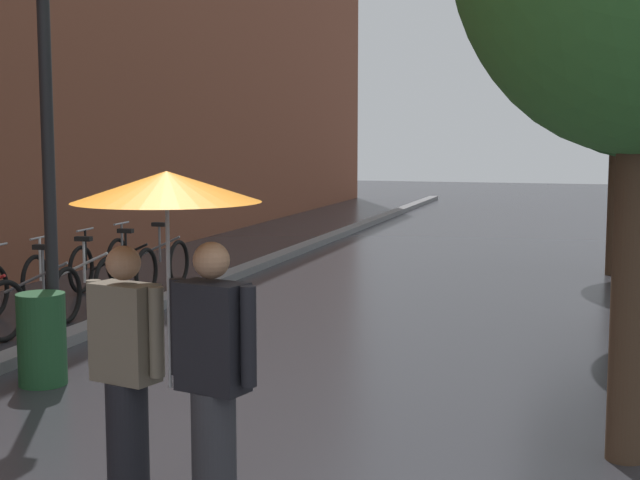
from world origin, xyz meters
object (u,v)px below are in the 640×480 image
street_tree_2 (621,54)px  parked_bicycle_3 (29,291)px  parked_bicycle_4 (71,280)px  couple_under_umbrella (168,292)px  street_lamp_post (47,131)px  parked_bicycle_5 (113,269)px  litter_bin (42,339)px  street_tree_1 (638,2)px  parked_bicycle_6 (148,260)px

street_tree_2 → parked_bicycle_3: street_tree_2 is taller
parked_bicycle_4 → couple_under_umbrella: (4.25, -5.66, 1.00)m
street_tree_2 → street_lamp_post: (-5.23, -8.05, -1.23)m
parked_bicycle_5 → street_lamp_post: size_ratio=0.28×
couple_under_umbrella → street_lamp_post: (-2.57, 2.71, 0.95)m
street_tree_2 → parked_bicycle_4: street_tree_2 is taller
couple_under_umbrella → litter_bin: 3.51m
couple_under_umbrella → street_lamp_post: size_ratio=0.53×
street_lamp_post → parked_bicycle_4: bearing=119.7°
parked_bicycle_3 → litter_bin: 3.01m
street_tree_1 → parked_bicycle_5: street_tree_1 is taller
parked_bicycle_3 → couple_under_umbrella: (4.26, -4.74, 1.00)m
parked_bicycle_3 → parked_bicycle_5: (0.04, 1.97, 0.00)m
parked_bicycle_6 → couple_under_umbrella: size_ratio=0.53×
litter_bin → street_tree_2: bearing=58.8°
street_tree_2 → parked_bicycle_4: 9.16m
street_tree_1 → parked_bicycle_5: (-6.96, 0.42, -3.39)m
parked_bicycle_6 → street_lamp_post: 5.58m
street_tree_1 → parked_bicycle_6: bearing=168.5°
parked_bicycle_5 → street_lamp_post: bearing=-67.7°
litter_bin → street_tree_1: bearing=37.3°
litter_bin → parked_bicycle_6: bearing=107.9°
street_tree_1 → parked_bicycle_3: (-7.00, -1.55, -3.39)m
parked_bicycle_4 → parked_bicycle_5: (0.04, 1.05, 0.00)m
parked_bicycle_6 → litter_bin: parked_bicycle_6 is taller
street_tree_2 → parked_bicycle_3: (-6.91, -6.02, -3.18)m
parked_bicycle_3 → litter_bin: size_ratio=1.31×
street_tree_2 → couple_under_umbrella: street_tree_2 is taller
street_tree_2 → couple_under_umbrella: 11.30m
couple_under_umbrella → street_tree_1: bearing=66.4°
street_tree_1 → street_lamp_post: bearing=-146.1°
parked_bicycle_4 → street_lamp_post: 3.91m
parked_bicycle_3 → street_lamp_post: size_ratio=0.28×
parked_bicycle_6 → litter_bin: bearing=-72.1°
parked_bicycle_6 → street_tree_1: bearing=-11.5°
parked_bicycle_4 → parked_bicycle_6: 2.03m
parked_bicycle_3 → parked_bicycle_5: same height
couple_under_umbrella → street_lamp_post: 3.86m
parked_bicycle_4 → litter_bin: 3.79m
parked_bicycle_4 → street_lamp_post: size_ratio=0.29×
parked_bicycle_5 → litter_bin: (1.76, -4.38, 0.05)m
street_tree_2 → parked_bicycle_4: bearing=-143.5°
parked_bicycle_5 → parked_bicycle_6: size_ratio=1.01×
couple_under_umbrella → street_tree_2: bearing=76.1°
parked_bicycle_5 → parked_bicycle_6: bearing=88.2°
street_tree_2 → street_lamp_post: size_ratio=1.30×
parked_bicycle_6 → street_lamp_post: street_lamp_post is taller
street_lamp_post → street_tree_1: bearing=33.9°
street_tree_2 → street_lamp_post: 9.68m
couple_under_umbrella → parked_bicycle_4: bearing=126.9°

